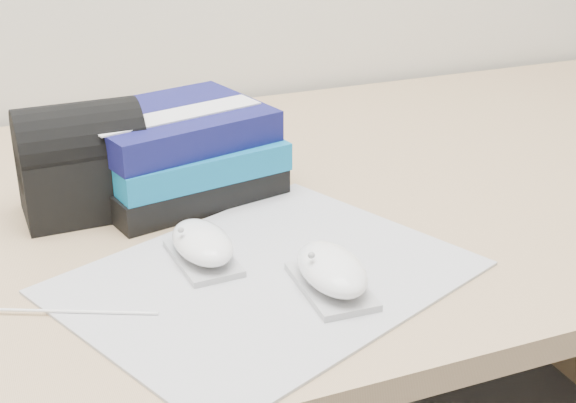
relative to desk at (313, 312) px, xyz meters
name	(u,v)px	position (x,y,z in m)	size (l,w,h in m)	color
desk	(313,312)	(0.00, 0.00, 0.00)	(1.60, 0.80, 0.73)	tan
mousepad	(266,277)	(-0.17, -0.27, 0.24)	(0.39, 0.30, 0.00)	#96969E
mouse_rear	(202,245)	(-0.22, -0.21, 0.26)	(0.06, 0.11, 0.04)	#AAAAAD
mouse_front	(332,272)	(-0.12, -0.32, 0.26)	(0.06, 0.11, 0.05)	#ACACAE
usb_cable	(40,311)	(-0.39, -0.25, 0.24)	(0.00, 0.00, 0.22)	white
book_stack	(178,152)	(-0.20, -0.02, 0.29)	(0.25, 0.22, 0.11)	black
pouch	(81,161)	(-0.32, -0.03, 0.30)	(0.14, 0.10, 0.14)	black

